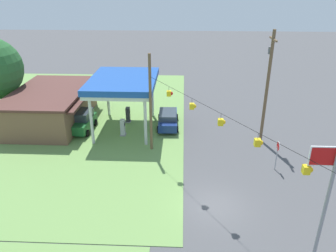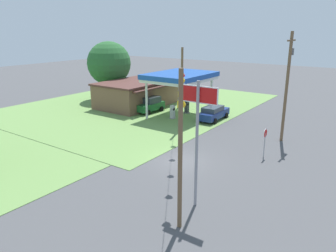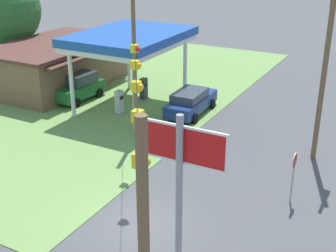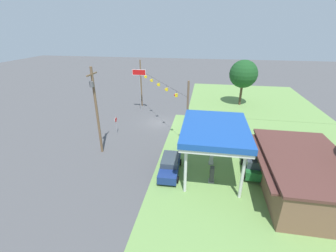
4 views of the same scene
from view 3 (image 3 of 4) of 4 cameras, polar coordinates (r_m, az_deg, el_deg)
name	(u,v)px [view 3 (image 3 of 4)]	position (r m, az deg, el deg)	size (l,w,h in m)	color
ground_plane	(140,224)	(20.53, -3.43, -11.79)	(160.00, 160.00, 0.00)	#4C4C4F
grass_verge_station_corner	(62,83)	(39.67, -12.76, 5.16)	(36.00, 28.00, 0.04)	#6B934C
gas_station_canopy	(130,40)	(32.16, -4.63, 10.43)	(8.35, 6.30, 5.33)	silver
gas_station_store	(56,64)	(38.77, -13.51, 7.36)	(11.29, 7.67, 3.48)	brown
fuel_pump_near	(119,103)	(31.99, -5.95, 2.81)	(0.71, 0.56, 1.66)	gray
fuel_pump_far	(144,90)	(34.54, -2.98, 4.42)	(0.71, 0.56, 1.66)	gray
car_at_pumps_front	(191,101)	(31.84, 2.80, 3.01)	(5.09, 2.23, 1.69)	navy
car_at_pumps_rear	(78,87)	(35.12, -10.87, 4.74)	(4.25, 2.30, 2.01)	#1E602D
stop_sign_roadside	(294,167)	(21.81, 15.11, -4.84)	(0.80, 0.08, 2.50)	#99999E
stop_sign_overhead	(180,197)	(11.86, 1.47, -8.59)	(0.22, 2.40, 7.68)	gray
utility_pole_main	(326,57)	(25.31, 18.75, 8.02)	(2.20, 0.44, 10.22)	brown
signal_span_gantry	(138,121)	(18.25, -3.73, 0.65)	(15.79, 10.24, 8.62)	brown
tree_behind_station	(2,10)	(42.90, -19.59, 13.20)	(6.48, 6.48, 8.70)	#4C3828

